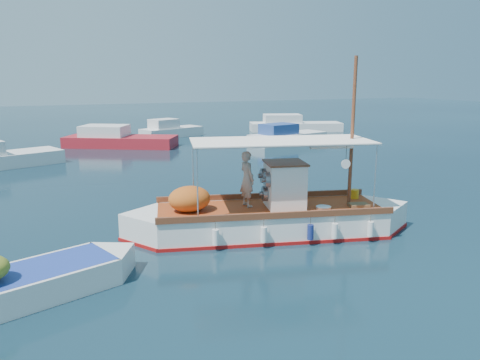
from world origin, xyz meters
name	(u,v)px	position (x,y,z in m)	size (l,w,h in m)	color
ground	(268,225)	(0.00, 0.00, 0.00)	(160.00, 160.00, 0.00)	black
fishing_caique	(268,218)	(-0.41, -0.78, 0.54)	(9.57, 4.38, 6.02)	white
dinghy	(16,289)	(-8.03, -2.84, 0.31)	(5.83, 3.10, 1.50)	white
bg_boat_n	(118,140)	(-1.82, 21.63, 0.49)	(8.50, 6.46, 1.80)	#A51B25
bg_boat_ne	(286,137)	(10.68, 18.11, 0.49)	(6.90, 3.65, 1.80)	silver
bg_boat_e	(293,126)	(15.64, 25.74, 0.49)	(9.18, 5.29, 1.80)	silver
bg_boat_far_n	(170,131)	(3.37, 25.81, 0.49)	(5.89, 3.81, 1.80)	silver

